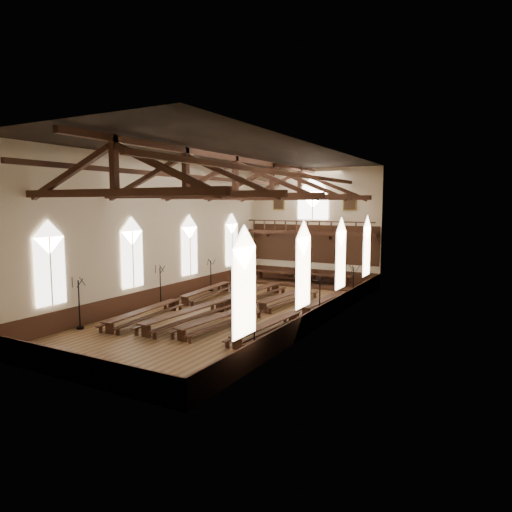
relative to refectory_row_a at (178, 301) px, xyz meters
The scene contains 21 objects.
ground 4.10m from the refectory_row_a, 12.25° to the left, with size 26.00×26.00×0.00m, color brown.
room_walls 7.20m from the refectory_row_a, 12.25° to the left, with size 26.00×26.00×26.00m.
wainscot_band 4.07m from the refectory_row_a, 12.25° to the left, with size 12.00×26.00×1.20m.
side_windows 5.19m from the refectory_row_a, 12.25° to the left, with size 11.85×19.80×4.50m.
end_window 15.82m from the refectory_row_a, 73.90° to the left, with size 2.80×0.12×3.80m.
minstrels_gallery 14.50m from the refectory_row_a, 73.63° to the left, with size 11.80×1.24×3.70m.
portraits 15.76m from the refectory_row_a, 73.90° to the left, with size 7.75×0.09×1.45m.
roof_trusses 8.71m from the refectory_row_a, 12.25° to the left, with size 11.70×25.70×2.80m.
refectory_row_a is the anchor object (origin of this frame).
refectory_row_b 3.18m from the refectory_row_a, 15.13° to the left, with size 1.87×14.77×0.78m.
refectory_row_c 5.57m from the refectory_row_a, ahead, with size 2.09×14.24×0.72m.
refectory_row_d 8.47m from the refectory_row_a, ahead, with size 1.75×13.78×0.68m.
dais 12.80m from the refectory_row_a, 73.39° to the left, with size 11.40×3.06×0.20m, color #371B10.
high_table 12.80m from the refectory_row_a, 73.39° to the left, with size 8.66×1.46×0.81m.
high_chairs 13.61m from the refectory_row_a, 74.40° to the left, with size 4.97×0.48×1.08m.
candelabrum_left_near 6.89m from the refectory_row_a, 103.26° to the right, with size 0.88×0.82×2.90m.
candelabrum_left_mid 1.61m from the refectory_row_a, behind, with size 0.80×0.84×2.79m.
candelabrum_left_far 6.30m from the refectory_row_a, 104.51° to the left, with size 0.76×0.78×2.59m.
candelabrum_right_near 11.63m from the refectory_row_a, 35.04° to the right, with size 0.75×0.73×2.50m.
candelabrum_right_mid 9.61m from the refectory_row_a, ahead, with size 0.78×0.83×2.74m.
candelabrum_right_far 12.36m from the refectory_row_a, 39.59° to the left, with size 0.79×0.73×2.60m.
Camera 1 is at (15.00, -24.49, 6.90)m, focal length 32.00 mm.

